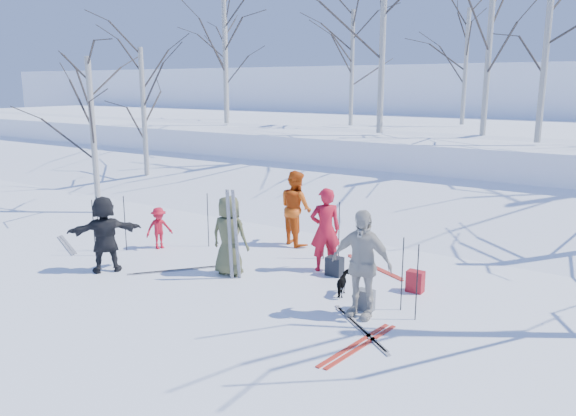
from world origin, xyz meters
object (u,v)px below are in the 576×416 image
Objects in this scene: skier_cream_east at (361,264)px; dog at (344,284)px; skier_redor_behind at (296,208)px; skier_red_seated at (159,228)px; backpack_grey at (365,300)px; backpack_red at (415,281)px; skier_grey_west at (105,234)px; skier_olive_center at (229,236)px; backpack_dark at (335,266)px; skier_red_north at (325,230)px.

dog is (-0.69, 0.70, -0.72)m from skier_cream_east.
skier_redor_behind is 4.58m from skier_cream_east.
skier_red_seated is 5.92m from backpack_grey.
skier_redor_behind is at bearing 139.50° from backpack_grey.
backpack_red is at bearing -175.43° from skier_redor_behind.
skier_cream_east is 1.83m from backpack_red.
dog is (4.90, 1.59, -0.59)m from skier_grey_west.
skier_red_seated is at bearing 169.77° from skier_cream_east.
skier_olive_center is 4.22× the size of backpack_dark.
backpack_red is (3.64, 1.19, -0.63)m from skier_olive_center.
skier_red_seated is 5.23m from dog.
backpack_grey is at bearing -44.01° from backpack_dark.
backpack_dark reaches higher than backpack_grey.
skier_olive_center is 2.67m from dog.
skier_redor_behind is at bearing 158.26° from backpack_red.
skier_olive_center is 2.70m from skier_red_seated.
skier_olive_center is at bearing -148.50° from backpack_dark.
dog is at bearing 176.24° from skier_olive_center.
backpack_red reaches higher than backpack_dark.
dog is (2.67, -2.41, -0.70)m from skier_redor_behind.
skier_red_seated reaches higher than backpack_grey.
skier_red_seated is 4.57m from backpack_dark.
backpack_dark is (0.34, -0.18, -0.70)m from skier_red_north.
skier_redor_behind is 4.07m from backpack_red.
skier_grey_west is (-2.23, -4.00, -0.10)m from skier_redor_behind.
dog is at bearing -138.64° from backpack_red.
backpack_red is at bearing 1.35° from backpack_dark.
skier_red_north is at bearing -148.57° from skier_olive_center.
backpack_red is at bearing 150.29° from skier_grey_west.
backpack_red is (0.37, 1.63, -0.74)m from skier_cream_east.
skier_grey_west is 3.94× the size of backpack_red.
backpack_red is (2.10, -0.14, -0.69)m from skier_red_north.
skier_olive_center is at bearing -161.84° from backpack_red.
backpack_dark is (-0.70, 0.89, -0.03)m from dog.
skier_grey_west is (-5.59, -0.89, -0.12)m from skier_cream_east.
backpack_grey is at bearing 126.26° from dog.
skier_grey_west reaches higher than dog.
skier_olive_center is 4.02× the size of backpack_red.
skier_grey_west is 4.13× the size of backpack_dark.
backpack_dark is (-1.76, -0.04, -0.01)m from backpack_red.
backpack_grey is (-0.40, -1.36, -0.02)m from backpack_red.
skier_olive_center is at bearing -1.56° from skier_red_north.
backpack_grey is at bearing 167.52° from skier_olive_center.
skier_olive_center is at bearing -78.02° from skier_red_seated.
skier_cream_east is (3.36, -3.12, 0.02)m from skier_redor_behind.
skier_cream_east is 1.22m from dog.
skier_grey_west is at bearing -172.16° from skier_cream_east.
skier_grey_west is 3.01× the size of dog.
skier_red_north is 0.81m from backpack_dark.
skier_redor_behind is 3.39× the size of dog.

